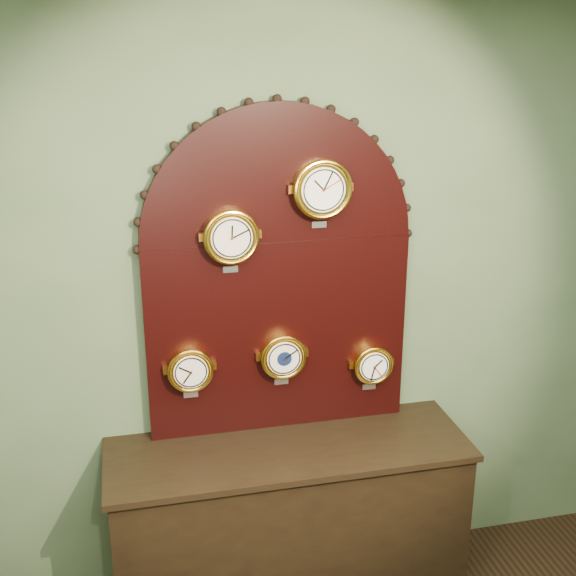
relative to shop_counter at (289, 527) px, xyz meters
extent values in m
plane|color=#4F6646|center=(0.00, 0.27, 1.00)|extent=(4.00, 0.00, 4.00)
cube|color=black|center=(0.00, 0.00, 0.00)|extent=(1.60, 0.50, 0.80)
cube|color=black|center=(0.00, 0.22, 0.88)|extent=(1.20, 0.06, 0.90)
cylinder|color=black|center=(0.00, 0.22, 1.33)|extent=(1.20, 0.06, 1.20)
cylinder|color=gold|center=(-0.22, 0.16, 1.38)|extent=(0.22, 0.08, 0.22)
torus|color=gold|center=(-0.22, 0.13, 1.38)|extent=(0.24, 0.02, 0.24)
cylinder|color=beige|center=(-0.22, 0.12, 1.38)|extent=(0.18, 0.01, 0.18)
cube|color=silver|center=(-0.22, 0.19, 1.23)|extent=(0.07, 0.01, 0.03)
cylinder|color=gold|center=(0.18, 0.16, 1.57)|extent=(0.24, 0.08, 0.24)
torus|color=gold|center=(0.18, 0.13, 1.57)|extent=(0.26, 0.02, 0.26)
cylinder|color=white|center=(0.18, 0.12, 1.57)|extent=(0.19, 0.01, 0.19)
cube|color=silver|center=(0.18, 0.19, 1.40)|extent=(0.07, 0.01, 0.03)
cylinder|color=gold|center=(-0.41, 0.16, 0.79)|extent=(0.19, 0.08, 0.19)
torus|color=gold|center=(-0.41, 0.13, 0.79)|extent=(0.21, 0.02, 0.21)
cylinder|color=beige|center=(-0.41, 0.12, 0.79)|extent=(0.15, 0.01, 0.15)
cube|color=silver|center=(-0.41, 0.19, 0.65)|extent=(0.06, 0.01, 0.03)
cylinder|color=gold|center=(0.01, 0.16, 0.81)|extent=(0.20, 0.08, 0.20)
torus|color=gold|center=(0.01, 0.13, 0.81)|extent=(0.21, 0.02, 0.21)
cylinder|color=beige|center=(0.01, 0.12, 0.81)|extent=(0.16, 0.01, 0.16)
cube|color=silver|center=(0.01, 0.19, 0.67)|extent=(0.07, 0.01, 0.03)
cylinder|color=#0D173B|center=(0.01, 0.12, 0.81)|extent=(0.07, 0.00, 0.07)
cylinder|color=gold|center=(0.44, 0.16, 0.72)|extent=(0.18, 0.08, 0.18)
torus|color=gold|center=(0.44, 0.13, 0.72)|extent=(0.19, 0.02, 0.19)
cylinder|color=white|center=(0.44, 0.12, 0.72)|extent=(0.14, 0.01, 0.14)
cube|color=silver|center=(0.44, 0.19, 0.59)|extent=(0.07, 0.01, 0.03)
camera|label=1|loc=(-0.66, -2.83, 2.19)|focal=46.05mm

